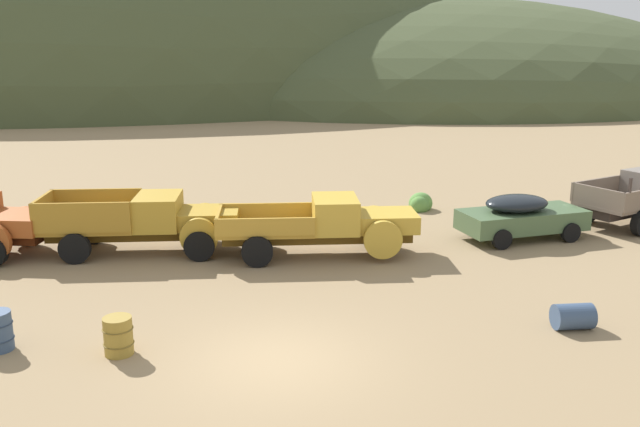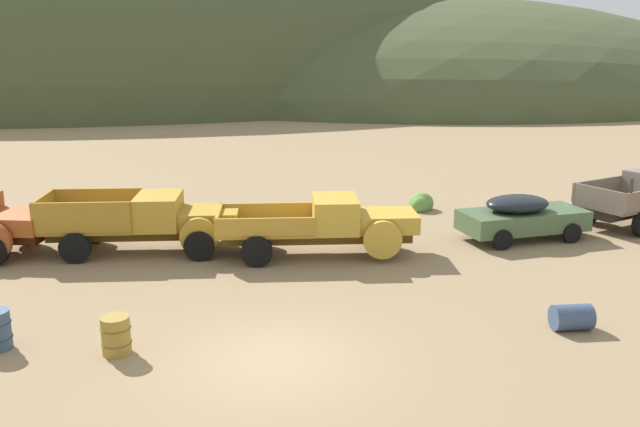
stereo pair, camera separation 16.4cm
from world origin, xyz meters
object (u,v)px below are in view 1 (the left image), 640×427
oil_drum_by_truck (118,336)px  oil_drum_tipped (573,316)px  truck_faded_yellow (331,224)px  truck_mustard (154,222)px  car_weathered_green (526,216)px

oil_drum_by_truck → oil_drum_tipped: size_ratio=0.88×
truck_faded_yellow → oil_drum_by_truck: 8.63m
truck_faded_yellow → oil_drum_tipped: bearing=-49.6°
oil_drum_by_truck → oil_drum_tipped: bearing=-4.9°
truck_mustard → oil_drum_tipped: (9.82, -8.41, -0.71)m
truck_mustard → oil_drum_by_truck: size_ratio=7.52×
truck_faded_yellow → car_weathered_green: 7.03m
oil_drum_by_truck → truck_faded_yellow: bearing=44.1°
car_weathered_green → oil_drum_tipped: car_weathered_green is taller
truck_faded_yellow → oil_drum_by_truck: truck_faded_yellow is taller
truck_faded_yellow → car_weathered_green: bearing=11.7°
car_weathered_green → oil_drum_by_truck: bearing=-159.7°
car_weathered_green → oil_drum_tipped: (-2.71, -7.29, -0.50)m
truck_faded_yellow → oil_drum_by_truck: bearing=-127.4°
truck_mustard → truck_faded_yellow: truck_mustard is taller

